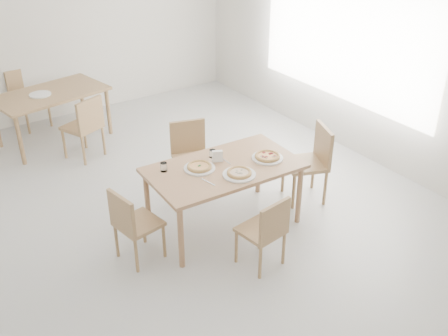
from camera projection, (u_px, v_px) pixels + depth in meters
room at (344, 41)px, 7.06m from camera, size 7.28×7.00×7.00m
main_table at (224, 173)px, 5.58m from camera, size 1.65×0.97×0.75m
chair_south at (266, 229)px, 5.05m from camera, size 0.44×0.44×0.79m
chair_north at (190, 152)px, 6.36m from camera, size 0.54×0.54×0.88m
chair_west at (132, 222)px, 5.14m from camera, size 0.46×0.46×0.81m
chair_east at (313, 158)px, 6.16m from camera, size 0.59×0.59×0.92m
plate_margherita at (199, 168)px, 5.49m from camera, size 0.33×0.33×0.02m
plate_mushroom at (239, 174)px, 5.37m from camera, size 0.34×0.34×0.02m
plate_pepperoni at (267, 158)px, 5.69m from camera, size 0.34×0.34×0.02m
pizza_margherita at (199, 166)px, 5.47m from camera, size 0.29×0.29×0.03m
pizza_mushroom at (239, 173)px, 5.36m from camera, size 0.33×0.33×0.03m
pizza_pepperoni at (267, 156)px, 5.68m from camera, size 0.33×0.33×0.03m
tumbler_a at (164, 167)px, 5.43m from camera, size 0.07×0.07×0.09m
tumbler_b at (212, 154)px, 5.70m from camera, size 0.07×0.07×0.09m
napkin_holder at (217, 157)px, 5.59m from camera, size 0.13×0.10×0.13m
fork_a at (208, 182)px, 5.25m from camera, size 0.05×0.19×0.01m
fork_b at (226, 161)px, 5.63m from camera, size 0.02×0.17×0.01m
second_table at (50, 98)px, 7.50m from camera, size 1.67×1.15×0.75m
chair_back_s at (86, 124)px, 7.07m from camera, size 0.57×0.57×0.89m
chair_back_n at (26, 94)px, 8.05m from camera, size 0.53×0.53×0.89m
plate_empty at (40, 94)px, 7.36m from camera, size 0.30×0.30×0.02m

